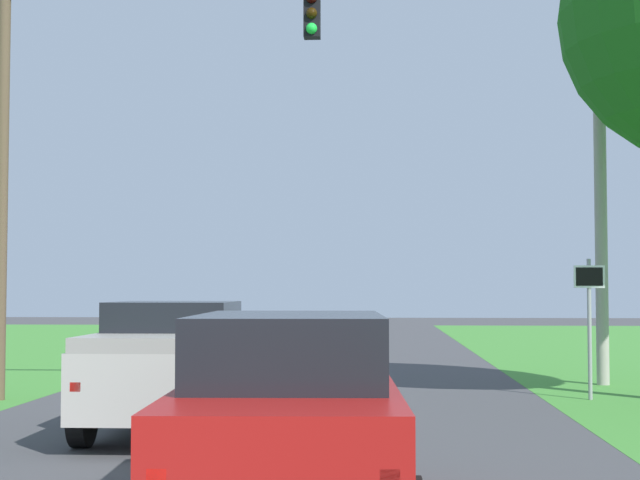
% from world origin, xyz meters
% --- Properties ---
extents(ground_plane, '(120.00, 120.00, 0.00)m').
position_xyz_m(ground_plane, '(0.00, 9.04, 0.00)').
color(ground_plane, '#424244').
extents(red_suv_near, '(2.36, 4.76, 1.93)m').
position_xyz_m(red_suv_near, '(0.90, 5.67, 1.01)').
color(red_suv_near, '#9E1411').
rests_on(red_suv_near, ground_plane).
extents(pickup_truck_lead, '(2.28, 4.96, 1.98)m').
position_xyz_m(pickup_truck_lead, '(-1.32, 11.20, 1.01)').
color(pickup_truck_lead, '#B7B2A8').
rests_on(pickup_truck_lead, ground_plane).
extents(traffic_light, '(6.92, 0.40, 8.64)m').
position_xyz_m(traffic_light, '(-4.02, 15.25, 5.60)').
color(traffic_light, brown).
rests_on(traffic_light, ground_plane).
extents(keep_moving_sign, '(0.60, 0.09, 2.75)m').
position_xyz_m(keep_moving_sign, '(5.87, 15.97, 1.75)').
color(keep_moving_sign, gray).
rests_on(keep_moving_sign, ground_plane).
extents(utility_pole_right, '(0.28, 0.28, 8.12)m').
position_xyz_m(utility_pole_right, '(6.79, 18.98, 4.06)').
color(utility_pole_right, '#9E998E').
rests_on(utility_pole_right, ground_plane).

